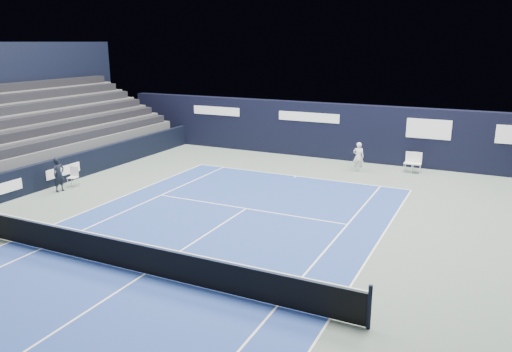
# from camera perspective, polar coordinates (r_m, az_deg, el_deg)

# --- Properties ---
(ground) EXTENTS (48.00, 48.00, 0.00)m
(ground) POSITION_cam_1_polar(r_m,az_deg,el_deg) (16.28, -8.22, -8.24)
(ground) COLOR #54645B
(ground) RESTS_ON ground
(court_surface) EXTENTS (10.97, 23.77, 0.01)m
(court_surface) POSITION_cam_1_polar(r_m,az_deg,el_deg) (14.82, -12.59, -10.89)
(court_surface) COLOR navy
(court_surface) RESTS_ON ground
(folding_chair_back_a) EXTENTS (0.48, 0.51, 1.03)m
(folding_chair_back_a) POSITION_cam_1_polar(r_m,az_deg,el_deg) (26.44, 17.18, 1.92)
(folding_chair_back_a) COLOR white
(folding_chair_back_a) RESTS_ON ground
(folding_chair_back_b) EXTENTS (0.48, 0.47, 1.04)m
(folding_chair_back_b) POSITION_cam_1_polar(r_m,az_deg,el_deg) (26.33, 17.89, 1.61)
(folding_chair_back_b) COLOR white
(folding_chair_back_b) RESTS_ON ground
(line_judge_chair) EXTENTS (0.49, 0.48, 0.90)m
(line_judge_chair) POSITION_cam_1_polar(r_m,az_deg,el_deg) (24.25, -20.14, 0.10)
(line_judge_chair) COLOR silver
(line_judge_chair) RESTS_ON ground
(line_judge) EXTENTS (0.42, 0.59, 1.53)m
(line_judge) POSITION_cam_1_polar(r_m,az_deg,el_deg) (23.55, -21.61, 0.16)
(line_judge) COLOR black
(line_judge) RESTS_ON ground
(court_markings) EXTENTS (11.03, 23.83, 0.00)m
(court_markings) POSITION_cam_1_polar(r_m,az_deg,el_deg) (14.82, -12.59, -10.87)
(court_markings) COLOR white
(court_markings) RESTS_ON court_surface
(tennis_net) EXTENTS (12.90, 0.10, 1.10)m
(tennis_net) POSITION_cam_1_polar(r_m,az_deg,el_deg) (14.61, -12.70, -9.10)
(tennis_net) COLOR black
(tennis_net) RESTS_ON ground
(back_sponsor_wall) EXTENTS (26.00, 0.63, 3.10)m
(back_sponsor_wall) POSITION_cam_1_polar(r_m,az_deg,el_deg) (28.54, 8.10, 5.16)
(back_sponsor_wall) COLOR black
(back_sponsor_wall) RESTS_ON ground
(side_barrier_left) EXTENTS (0.33, 22.00, 1.20)m
(side_barrier_left) POSITION_cam_1_polar(r_m,az_deg,el_deg) (24.96, -21.46, 0.58)
(side_barrier_left) COLOR black
(side_barrier_left) RESTS_ON ground
(spectator_stand) EXTENTS (6.00, 18.00, 6.40)m
(spectator_stand) POSITION_cam_1_polar(r_m,az_deg,el_deg) (28.16, -25.52, 4.53)
(spectator_stand) COLOR #434345
(spectator_stand) RESTS_ON ground
(tennis_player) EXTENTS (0.60, 0.84, 1.51)m
(tennis_player) POSITION_cam_1_polar(r_m,az_deg,el_deg) (25.89, 11.61, 2.18)
(tennis_player) COLOR white
(tennis_player) RESTS_ON ground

